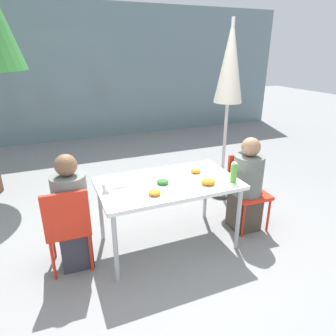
% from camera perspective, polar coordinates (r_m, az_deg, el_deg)
% --- Properties ---
extents(ground_plane, '(24.00, 24.00, 0.00)m').
position_cam_1_polar(ground_plane, '(3.44, 0.00, -14.07)').
color(ground_plane, gray).
extents(building_facade, '(10.00, 0.20, 3.00)m').
position_cam_1_polar(building_facade, '(7.45, -14.75, 17.03)').
color(building_facade, slate).
rests_on(building_facade, ground).
extents(dining_table, '(1.43, 0.83, 0.75)m').
position_cam_1_polar(dining_table, '(3.09, 0.00, -3.61)').
color(dining_table, white).
rests_on(dining_table, ground).
extents(chair_left, '(0.42, 0.42, 0.88)m').
position_cam_1_polar(chair_left, '(2.96, -18.54, -10.00)').
color(chair_left, red).
rests_on(chair_left, ground).
extents(person_left, '(0.32, 0.32, 1.16)m').
position_cam_1_polar(person_left, '(3.01, -17.73, -8.56)').
color(person_left, '#383842').
rests_on(person_left, ground).
extents(chair_right, '(0.42, 0.42, 0.88)m').
position_cam_1_polar(chair_right, '(3.66, 14.68, -3.20)').
color(chair_right, red).
rests_on(chair_right, ground).
extents(person_right, '(0.34, 0.34, 1.13)m').
position_cam_1_polar(person_right, '(3.57, 14.74, -3.61)').
color(person_right, '#473D33').
rests_on(person_right, ground).
extents(closed_umbrella, '(0.37, 0.37, 2.38)m').
position_cam_1_polar(closed_umbrella, '(4.09, 11.68, 17.83)').
color(closed_umbrella, '#333333').
rests_on(closed_umbrella, ground).
extents(plate_0, '(0.22, 0.22, 0.06)m').
position_cam_1_polar(plate_0, '(2.98, -1.01, -2.86)').
color(plate_0, white).
rests_on(plate_0, dining_table).
extents(plate_1, '(0.21, 0.21, 0.06)m').
position_cam_1_polar(plate_1, '(2.76, -2.57, -5.00)').
color(plate_1, white).
rests_on(plate_1, dining_table).
extents(plate_2, '(0.21, 0.21, 0.06)m').
position_cam_1_polar(plate_2, '(3.27, 5.29, -0.74)').
color(plate_2, white).
rests_on(plate_2, dining_table).
extents(plate_3, '(0.26, 0.26, 0.07)m').
position_cam_1_polar(plate_3, '(3.00, 7.63, -2.85)').
color(plate_3, white).
rests_on(plate_3, dining_table).
extents(bottle, '(0.07, 0.07, 0.21)m').
position_cam_1_polar(bottle, '(3.09, 12.42, -0.87)').
color(bottle, '#51A338').
rests_on(bottle, dining_table).
extents(drinking_cup, '(0.08, 0.08, 0.09)m').
position_cam_1_polar(drinking_cup, '(2.90, -11.72, -3.67)').
color(drinking_cup, white).
rests_on(drinking_cup, dining_table).
extents(salad_bowl, '(0.18, 0.18, 0.05)m').
position_cam_1_polar(salad_bowl, '(3.03, -9.33, -2.67)').
color(salad_bowl, white).
rests_on(salad_bowl, dining_table).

